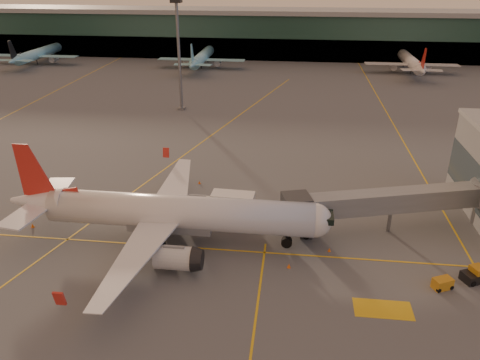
# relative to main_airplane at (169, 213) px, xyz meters

# --- Properties ---
(ground) EXTENTS (600.00, 600.00, 0.00)m
(ground) POSITION_rel_main_airplane_xyz_m (7.23, -6.27, -4.07)
(ground) COLOR #4C4F54
(ground) RESTS_ON ground
(taxi_markings) EXTENTS (100.12, 173.00, 0.01)m
(taxi_markings) POSITION_rel_main_airplane_xyz_m (-0.09, 38.21, -4.07)
(taxi_markings) COLOR gold
(taxi_markings) RESTS_ON ground
(terminal) EXTENTS (400.00, 20.00, 17.60)m
(terminal) POSITION_rel_main_airplane_xyz_m (7.23, 135.52, 4.69)
(terminal) COLOR #19382D
(terminal) RESTS_ON ground
(mast_west_near) EXTENTS (2.40, 2.40, 25.60)m
(mast_west_near) POSITION_rel_main_airplane_xyz_m (-12.77, 59.73, 10.79)
(mast_west_near) COLOR slate
(mast_west_near) RESTS_ON ground
(distant_aircraft_row) EXTENTS (225.00, 34.00, 13.00)m
(distant_aircraft_row) POSITION_rel_main_airplane_xyz_m (-46.52, 111.73, -4.07)
(distant_aircraft_row) COLOR #83C9DB
(distant_aircraft_row) RESTS_ON ground
(main_airplane) EXTENTS (41.40, 37.16, 12.53)m
(main_airplane) POSITION_rel_main_airplane_xyz_m (0.00, 0.00, 0.00)
(main_airplane) COLOR silver
(main_airplane) RESTS_ON ground
(jet_bridge) EXTENTS (29.65, 11.29, 6.10)m
(jet_bridge) POSITION_rel_main_airplane_xyz_m (29.79, 6.45, 0.23)
(jet_bridge) COLOR slate
(jet_bridge) RESTS_ON ground
(catering_truck) EXTENTS (5.89, 2.86, 4.48)m
(catering_truck) POSITION_rel_main_airplane_xyz_m (7.43, 5.65, -1.52)
(catering_truck) COLOR #C6431C
(catering_truck) RESTS_ON ground
(gpu_cart) EXTENTS (2.47, 2.05, 1.25)m
(gpu_cart) POSITION_rel_main_airplane_xyz_m (32.21, -5.93, -3.46)
(gpu_cart) COLOR orange
(gpu_cart) RESTS_ON ground
(pushback_tug) EXTENTS (3.82, 3.03, 1.74)m
(pushback_tug) POSITION_rel_main_airplane_xyz_m (36.48, -3.95, -3.36)
(pushback_tug) COLOR black
(pushback_tug) RESTS_ON ground
(cone_nose) EXTENTS (0.39, 0.39, 0.49)m
(cone_nose) POSITION_rel_main_airplane_xyz_m (20.24, -0.02, -3.83)
(cone_nose) COLOR #FD640D
(cone_nose) RESTS_ON ground
(cone_tail) EXTENTS (0.45, 0.45, 0.57)m
(cone_tail) POSITION_rel_main_airplane_xyz_m (-19.58, 1.08, -3.79)
(cone_tail) COLOR #FD640D
(cone_tail) RESTS_ON ground
(cone_wing_left) EXTENTS (0.41, 0.41, 0.52)m
(cone_wing_left) POSITION_rel_main_airplane_xyz_m (0.17, 17.63, -3.82)
(cone_wing_left) COLOR #FD640D
(cone_wing_left) RESTS_ON ground
(cone_fwd) EXTENTS (0.43, 0.43, 0.55)m
(cone_fwd) POSITION_rel_main_airplane_xyz_m (15.33, -4.10, -3.81)
(cone_fwd) COLOR #FD640D
(cone_fwd) RESTS_ON ground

